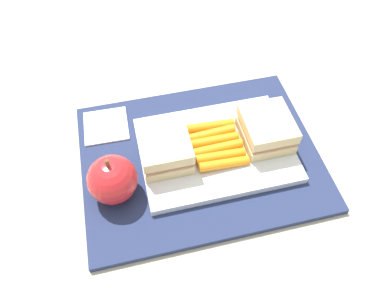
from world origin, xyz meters
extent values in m
plane|color=#B7AD99|center=(0.00, 0.00, 0.00)|extent=(2.40, 2.40, 0.00)
cube|color=navy|center=(0.00, 0.00, 0.01)|extent=(0.36, 0.28, 0.01)
cube|color=white|center=(-0.03, 0.00, 0.02)|extent=(0.23, 0.17, 0.01)
cube|color=#DBC189|center=(-0.10, 0.00, 0.03)|extent=(0.07, 0.08, 0.02)
cube|color=pink|center=(-0.10, 0.00, 0.04)|extent=(0.07, 0.07, 0.01)
cube|color=#DBC189|center=(-0.10, 0.00, 0.06)|extent=(0.07, 0.08, 0.02)
cube|color=#DBC189|center=(0.05, 0.00, 0.03)|extent=(0.07, 0.08, 0.02)
cube|color=pink|center=(0.05, 0.00, 0.04)|extent=(0.07, 0.07, 0.01)
cube|color=#DBC189|center=(0.05, 0.00, 0.06)|extent=(0.07, 0.08, 0.02)
cylinder|color=orange|center=(-0.03, -0.04, 0.03)|extent=(0.08, 0.01, 0.02)
cylinder|color=orange|center=(-0.02, -0.02, 0.03)|extent=(0.08, 0.01, 0.02)
cylinder|color=orange|center=(-0.02, -0.01, 0.03)|extent=(0.08, 0.01, 0.01)
cylinder|color=orange|center=(-0.03, 0.01, 0.03)|extent=(0.08, 0.01, 0.02)
cylinder|color=orange|center=(-0.03, 0.02, 0.03)|extent=(0.08, 0.01, 0.02)
cylinder|color=orange|center=(-0.03, 0.04, 0.03)|extent=(0.08, 0.01, 0.02)
sphere|color=red|center=(0.13, 0.04, 0.04)|extent=(0.07, 0.07, 0.07)
cylinder|color=brown|center=(0.13, 0.04, 0.08)|extent=(0.01, 0.01, 0.01)
cube|color=white|center=(0.14, -0.09, 0.01)|extent=(0.07, 0.07, 0.00)
camera|label=1|loc=(0.09, 0.33, 0.49)|focal=35.62mm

